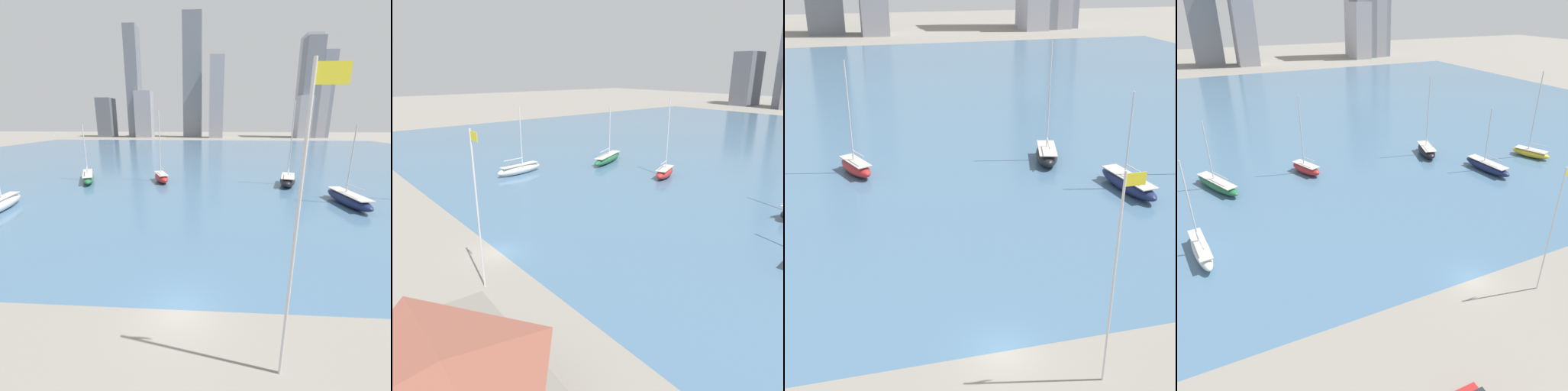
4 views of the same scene
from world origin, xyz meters
The scene contains 5 objects.
ground_plane centered at (0.00, 0.00, 0.00)m, with size 500.00×500.00×0.00m, color gray.
flag_pole centered at (5.09, -3.83, 7.06)m, with size 1.24×0.14×13.13m.
sailboat_red centered at (-7.55, 34.06, 0.95)m, with size 4.41×6.69×12.91m.
sailboat_white centered at (-24.92, 16.45, 0.92)m, with size 2.84×8.99×11.37m.
sailboat_green centered at (-21.57, 33.89, 0.85)m, with size 6.41×10.75×10.50m.
Camera 2 is at (31.97, -14.71, 17.19)m, focal length 35.00 mm.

